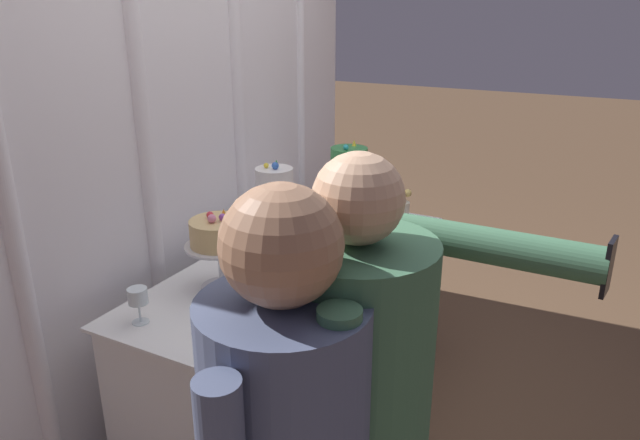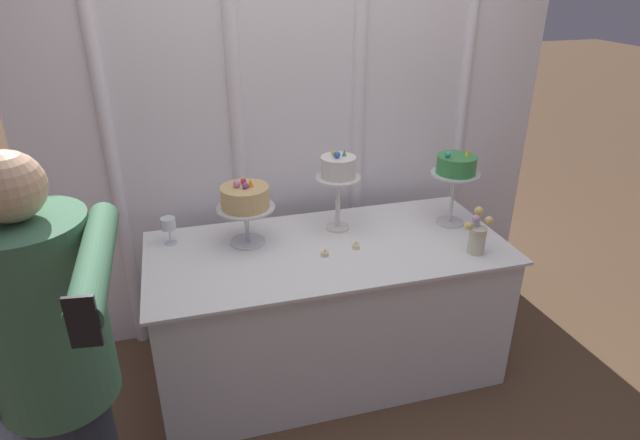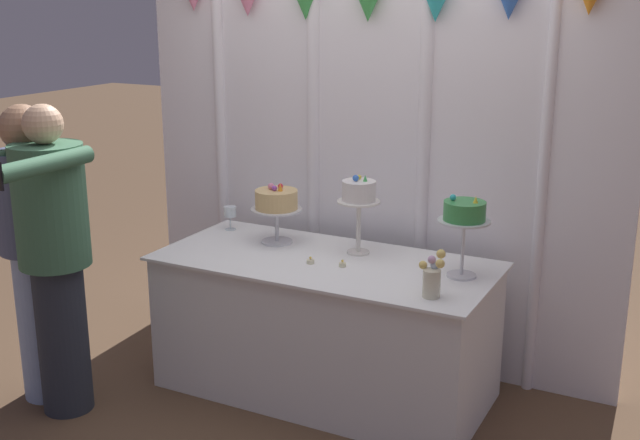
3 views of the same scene
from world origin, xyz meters
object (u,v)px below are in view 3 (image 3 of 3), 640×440
cake_table (325,326)px  cake_display_rightmost (464,216)px  tealight_far_left (310,261)px  cake_display_leftmost (276,203)px  wine_glass (230,213)px  cake_display_center (359,196)px  guest_man_dark_suit (34,243)px  tealight_near_left (342,264)px  guest_man_pink_jacket (54,250)px  flower_vase (432,278)px

cake_table → cake_display_rightmost: (0.72, 0.08, 0.69)m
tealight_far_left → cake_table: bearing=63.2°
cake_display_leftmost → wine_glass: cake_display_leftmost is taller
cake_display_center → guest_man_dark_suit: 1.72m
tealight_near_left → guest_man_dark_suit: bearing=-154.8°
cake_display_leftmost → guest_man_dark_suit: 1.30m
cake_display_rightmost → wine_glass: size_ratio=2.97×
cake_display_rightmost → guest_man_pink_jacket: guest_man_pink_jacket is taller
cake_display_rightmost → tealight_near_left: cake_display_rightmost is taller
guest_man_pink_jacket → tealight_far_left: bearing=33.8°
wine_glass → tealight_near_left: 0.95m
flower_vase → wine_glass: bearing=161.0°
cake_display_leftmost → tealight_near_left: size_ratio=9.05×
wine_glass → guest_man_dark_suit: 1.14m
cake_table → cake_display_center: (0.11, 0.19, 0.70)m
wine_glass → tealight_far_left: (0.72, -0.33, -0.09)m
flower_vase → guest_man_pink_jacket: size_ratio=0.14×
cake_display_center → tealight_near_left: cake_display_center is taller
cake_display_center → tealight_near_left: (0.02, -0.24, -0.31)m
cake_table → wine_glass: bearing=162.0°
wine_glass → guest_man_dark_suit: size_ratio=0.09×
tealight_near_left → cake_display_leftmost: bearing=158.0°
cake_table → flower_vase: 0.87m
wine_glass → tealight_far_left: 0.80m
cake_display_rightmost → guest_man_dark_suit: guest_man_dark_suit is taller
tealight_far_left → guest_man_pink_jacket: guest_man_pink_jacket is taller
cake_table → cake_display_leftmost: (-0.38, 0.15, 0.61)m
flower_vase → tealight_near_left: bearing=160.9°
wine_glass → guest_man_pink_jacket: (-0.36, -1.05, 0.02)m
cake_display_rightmost → tealight_near_left: size_ratio=10.98×
flower_vase → cake_table: bearing=160.0°
tealight_near_left → guest_man_dark_suit: guest_man_dark_suit is taller
wine_glass → tealight_near_left: (0.89, -0.30, -0.09)m
flower_vase → guest_man_dark_suit: guest_man_dark_suit is taller
cake_display_center → tealight_near_left: size_ratio=11.39×
flower_vase → tealight_far_left: size_ratio=5.43×
cake_table → guest_man_dark_suit: guest_man_dark_suit is taller
cake_display_center → tealight_far_left: cake_display_center is taller
flower_vase → tealight_far_left: bearing=167.3°
tealight_far_left → guest_man_pink_jacket: 1.30m
flower_vase → guest_man_pink_jacket: guest_man_pink_jacket is taller
cake_display_center → cake_display_rightmost: cake_display_center is taller
cake_table → tealight_near_left: (0.13, -0.06, 0.39)m
cake_display_rightmost → tealight_far_left: (-0.76, -0.17, -0.30)m
cake_table → cake_display_leftmost: size_ratio=5.18×
cake_table → wine_glass: wine_glass is taller
cake_display_rightmost → wine_glass: 1.51m
guest_man_dark_suit → tealight_far_left: bearing=27.0°
cake_table → guest_man_pink_jacket: size_ratio=1.12×
guest_man_dark_suit → guest_man_pink_jacket: guest_man_pink_jacket is taller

